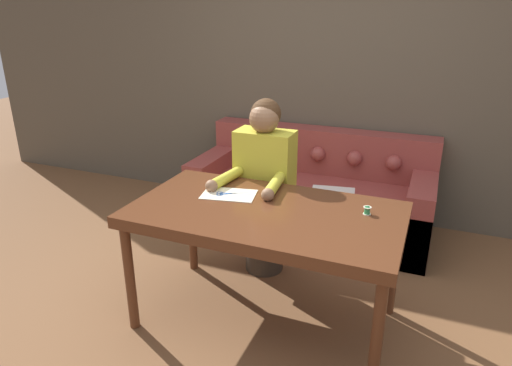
% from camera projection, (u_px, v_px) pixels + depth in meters
% --- Properties ---
extents(ground_plane, '(16.00, 16.00, 0.00)m').
position_uv_depth(ground_plane, '(248.00, 325.00, 2.84)').
color(ground_plane, brown).
extents(wall_back, '(8.00, 0.06, 2.60)m').
position_uv_depth(wall_back, '(332.00, 74.00, 4.04)').
color(wall_back, brown).
rests_on(wall_back, ground_plane).
extents(dining_table, '(1.56, 0.86, 0.76)m').
position_uv_depth(dining_table, '(266.00, 220.00, 2.65)').
color(dining_table, '#562D19').
rests_on(dining_table, ground_plane).
extents(couch, '(2.03, 0.88, 0.84)m').
position_uv_depth(couch, '(311.00, 195.00, 4.03)').
color(couch, brown).
rests_on(couch, ground_plane).
extents(person, '(0.46, 0.62, 1.29)m').
position_uv_depth(person, '(264.00, 188.00, 3.22)').
color(person, '#33281E').
rests_on(person, ground_plane).
extents(pattern_paper_main, '(0.36, 0.27, 0.00)m').
position_uv_depth(pattern_paper_main, '(229.00, 194.00, 2.83)').
color(pattern_paper_main, beige).
rests_on(pattern_paper_main, dining_table).
extents(scissors, '(0.22, 0.15, 0.01)m').
position_uv_depth(scissors, '(228.00, 194.00, 2.84)').
color(scissors, silver).
rests_on(scissors, dining_table).
extents(thread_spool, '(0.04, 0.04, 0.05)m').
position_uv_depth(thread_spool, '(367.00, 211.00, 2.55)').
color(thread_spool, '#338C4C').
rests_on(thread_spool, dining_table).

